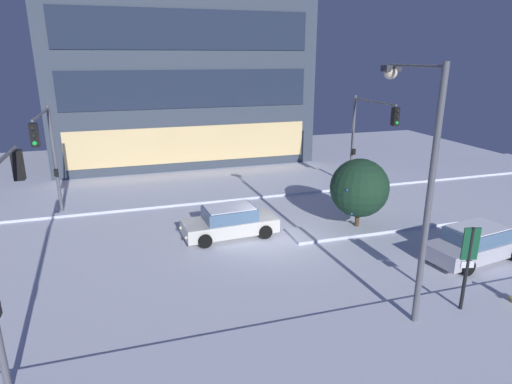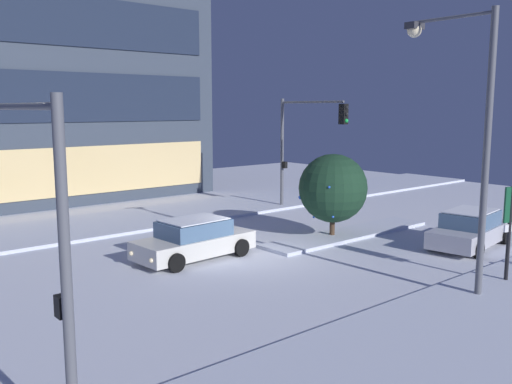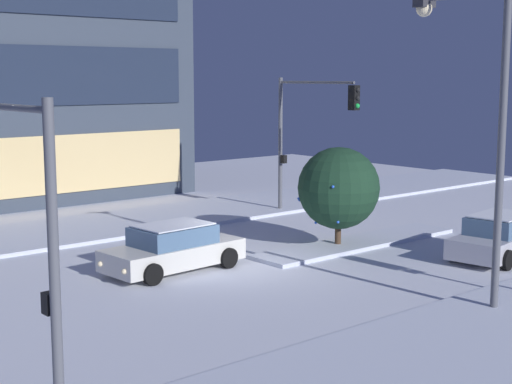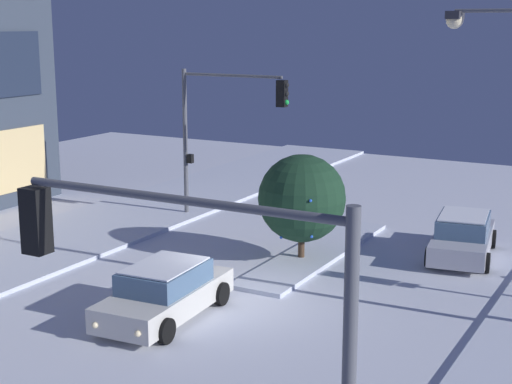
{
  "view_description": "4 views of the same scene",
  "coord_description": "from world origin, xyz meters",
  "px_view_note": "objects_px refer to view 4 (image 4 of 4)",
  "views": [
    {
      "loc": [
        -6.64,
        -17.85,
        8.38
      ],
      "look_at": [
        -1.08,
        -0.07,
        2.56
      ],
      "focal_mm": 30.53,
      "sensor_mm": 36.0,
      "label": 1
    },
    {
      "loc": [
        -13.06,
        -15.43,
        5.52
      ],
      "look_at": [
        0.27,
        0.44,
        2.38
      ],
      "focal_mm": 38.97,
      "sensor_mm": 36.0,
      "label": 2
    },
    {
      "loc": [
        -15.25,
        -18.44,
        6.07
      ],
      "look_at": [
        0.48,
        0.19,
        2.4
      ],
      "focal_mm": 54.07,
      "sensor_mm": 36.0,
      "label": 3
    },
    {
      "loc": [
        -18.15,
        -10.4,
        7.81
      ],
      "look_at": [
        0.56,
        -0.09,
        3.14
      ],
      "focal_mm": 54.4,
      "sensor_mm": 36.0,
      "label": 4
    }
  ],
  "objects_px": {
    "car_far": "(165,292)",
    "traffic_light_corner_near_left": "(200,314)",
    "traffic_light_corner_far_right": "(224,118)",
    "decorated_tree_median": "(302,198)",
    "car_near": "(463,237)"
  },
  "relations": [
    {
      "from": "traffic_light_corner_far_right",
      "to": "decorated_tree_median",
      "type": "relative_size",
      "value": 1.67
    },
    {
      "from": "car_far",
      "to": "traffic_light_corner_near_left",
      "type": "xyz_separation_m",
      "value": [
        -7.99,
        -6.35,
        3.3
      ]
    },
    {
      "from": "traffic_light_corner_near_left",
      "to": "car_near",
      "type": "bearing_deg",
      "value": -87.61
    },
    {
      "from": "car_near",
      "to": "traffic_light_corner_near_left",
      "type": "bearing_deg",
      "value": 173.93
    },
    {
      "from": "car_far",
      "to": "traffic_light_corner_far_right",
      "type": "distance_m",
      "value": 11.16
    },
    {
      "from": "car_near",
      "to": "decorated_tree_median",
      "type": "xyz_separation_m",
      "value": [
        -3.04,
        4.61,
        1.44
      ]
    },
    {
      "from": "car_far",
      "to": "traffic_light_corner_far_right",
      "type": "relative_size",
      "value": 0.78
    },
    {
      "from": "traffic_light_corner_near_left",
      "to": "car_far",
      "type": "bearing_deg",
      "value": -51.52
    },
    {
      "from": "car_far",
      "to": "traffic_light_corner_near_left",
      "type": "relative_size",
      "value": 0.82
    },
    {
      "from": "decorated_tree_median",
      "to": "car_near",
      "type": "bearing_deg",
      "value": -56.6
    },
    {
      "from": "car_far",
      "to": "traffic_light_corner_far_right",
      "type": "bearing_deg",
      "value": -161.19
    },
    {
      "from": "car_near",
      "to": "decorated_tree_median",
      "type": "bearing_deg",
      "value": 114.95
    },
    {
      "from": "car_near",
      "to": "traffic_light_corner_far_right",
      "type": "bearing_deg",
      "value": 79.26
    },
    {
      "from": "car_far",
      "to": "traffic_light_corner_near_left",
      "type": "height_order",
      "value": "traffic_light_corner_near_left"
    },
    {
      "from": "traffic_light_corner_near_left",
      "to": "decorated_tree_median",
      "type": "bearing_deg",
      "value": -69.64
    }
  ]
}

